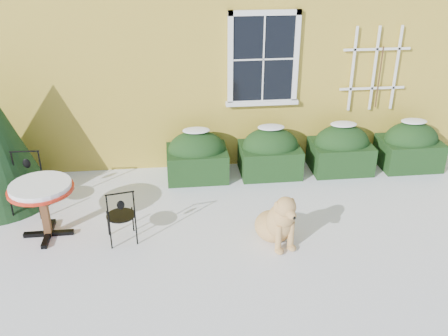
{
  "coord_description": "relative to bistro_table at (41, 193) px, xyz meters",
  "views": [
    {
      "loc": [
        -0.73,
        -5.38,
        4.02
      ],
      "look_at": [
        0.0,
        1.0,
        0.9
      ],
      "focal_mm": 40.0,
      "sensor_mm": 36.0,
      "label": 1
    }
  ],
  "objects": [
    {
      "name": "ground",
      "position": [
        2.56,
        -0.92,
        -0.7
      ],
      "size": [
        80.0,
        80.0,
        0.0
      ],
      "primitive_type": "plane",
      "color": "white",
      "rests_on": "ground"
    },
    {
      "name": "hedge_row",
      "position": [
        4.21,
        1.63,
        -0.3
      ],
      "size": [
        4.95,
        0.8,
        0.91
      ],
      "color": "black",
      "rests_on": "ground"
    },
    {
      "name": "bistro_table",
      "position": [
        0.0,
        0.0,
        0.0
      ],
      "size": [
        0.9,
        0.9,
        0.84
      ],
      "rotation": [
        0.0,
        0.0,
        0.02
      ],
      "color": "black",
      "rests_on": "ground"
    },
    {
      "name": "patio_chair_near",
      "position": [
        1.08,
        -0.26,
        -0.27
      ],
      "size": [
        0.44,
        0.44,
        0.85
      ],
      "rotation": [
        0.0,
        0.0,
        3.33
      ],
      "color": "black",
      "rests_on": "ground"
    },
    {
      "name": "patio_chair_far",
      "position": [
        -0.4,
        0.73,
        -0.21
      ],
      "size": [
        0.46,
        0.46,
        0.97
      ],
      "rotation": [
        0.0,
        0.0,
        -0.03
      ],
      "color": "black",
      "rests_on": "ground"
    },
    {
      "name": "dog",
      "position": [
        3.24,
        -0.55,
        -0.36
      ],
      "size": [
        0.67,
        0.93,
        0.83
      ],
      "rotation": [
        0.0,
        0.0,
        0.29
      ],
      "color": "tan",
      "rests_on": "ground"
    }
  ]
}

